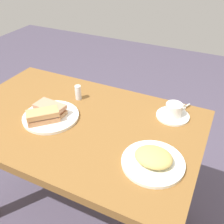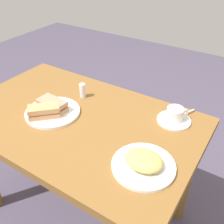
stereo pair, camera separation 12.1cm
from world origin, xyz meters
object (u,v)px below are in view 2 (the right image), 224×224
at_px(sandwich_front, 52,105).
at_px(salt_shaker, 83,91).
at_px(sandwich_plate, 53,112).
at_px(sandwich_back, 44,111).
at_px(coffee_saucer, 174,120).
at_px(side_plate, 143,166).
at_px(spoon, 185,114).
at_px(coffee_cup, 175,114).
at_px(dining_table, 78,139).

relative_size(sandwich_front, salt_shaker, 1.88).
bearing_deg(salt_shaker, sandwich_plate, -98.19).
bearing_deg(sandwich_front, sandwich_back, -84.91).
xyz_separation_m(coffee_saucer, side_plate, (0.01, -0.33, 0.00)).
distance_m(coffee_saucer, side_plate, 0.33).
relative_size(sandwich_back, spoon, 1.57).
bearing_deg(sandwich_plate, coffee_cup, 26.53).
relative_size(coffee_cup, side_plate, 0.37).
bearing_deg(sandwich_back, coffee_saucer, 30.70).
height_order(sandwich_back, side_plate, sandwich_back).
distance_m(sandwich_back, spoon, 0.67).
bearing_deg(sandwich_plate, salt_shaker, 81.81).
height_order(sandwich_front, coffee_saucer, sandwich_front).
distance_m(sandwich_front, salt_shaker, 0.20).
xyz_separation_m(dining_table, side_plate, (0.42, -0.11, 0.14)).
height_order(sandwich_back, salt_shaker, salt_shaker).
bearing_deg(sandwich_front, side_plate, -8.91).
relative_size(dining_table, salt_shaker, 14.95).
bearing_deg(sandwich_plate, sandwich_front, 122.68).
xyz_separation_m(sandwich_back, coffee_cup, (0.52, 0.31, 0.00)).
relative_size(dining_table, sandwich_front, 7.94).
relative_size(sandwich_plate, salt_shaker, 3.40).
bearing_deg(sandwich_plate, sandwich_back, -90.76).
bearing_deg(coffee_saucer, coffee_cup, 45.09).
xyz_separation_m(dining_table, salt_shaker, (-0.09, 0.16, 0.17)).
bearing_deg(dining_table, coffee_saucer, 28.79).
bearing_deg(sandwich_back, sandwich_front, 95.09).
distance_m(side_plate, salt_shaker, 0.57).
xyz_separation_m(spoon, salt_shaker, (-0.52, -0.13, 0.03)).
distance_m(sandwich_plate, sandwich_front, 0.04).
distance_m(coffee_saucer, coffee_cup, 0.04).
xyz_separation_m(sandwich_front, salt_shaker, (0.03, 0.19, -0.00)).
bearing_deg(coffee_cup, sandwich_back, -149.26).
bearing_deg(sandwich_back, dining_table, 36.78).
bearing_deg(dining_table, salt_shaker, 117.72).
relative_size(sandwich_front, coffee_cup, 1.63).
xyz_separation_m(dining_table, spoon, (0.43, 0.29, 0.15)).
bearing_deg(dining_table, side_plate, -15.01).
bearing_deg(salt_shaker, side_plate, -28.80).
bearing_deg(sandwich_back, side_plate, -2.66).
relative_size(sandwich_back, salt_shaker, 1.92).
xyz_separation_m(sandwich_front, spoon, (0.55, 0.32, -0.03)).
relative_size(sandwich_front, sandwich_back, 0.98).
bearing_deg(sandwich_plate, side_plate, -8.03).
relative_size(sandwich_front, coffee_saucer, 0.94).
bearing_deg(coffee_saucer, salt_shaker, -173.30).
height_order(sandwich_back, coffee_cup, coffee_cup).
relative_size(spoon, side_plate, 0.40).
height_order(sandwich_plate, coffee_saucer, sandwich_plate).
bearing_deg(spoon, dining_table, -146.05).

